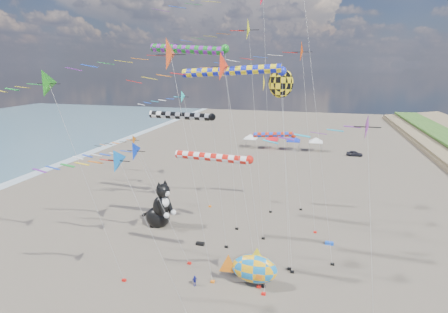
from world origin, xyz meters
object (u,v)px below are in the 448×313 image
object	(u,v)px
fish_inflatable	(254,269)
cat_inflatable	(160,203)
child_blue	(195,281)
child_green	(264,267)
person_adult	(239,265)
parked_car	(354,153)

from	to	relation	value
fish_inflatable	cat_inflatable	bearing A→B (deg)	145.63
fish_inflatable	child_blue	bearing A→B (deg)	-165.71
fish_inflatable	child_green	world-z (taller)	fish_inflatable
person_adult	child_blue	size ratio (longest dim) A/B	1.66
person_adult	child_green	world-z (taller)	person_adult
cat_inflatable	child_green	distance (m)	15.43
fish_inflatable	person_adult	xyz separation A→B (m)	(-1.68, 1.59, -0.90)
cat_inflatable	person_adult	bearing A→B (deg)	-11.28
person_adult	child_blue	distance (m)	4.49
cat_inflatable	child_blue	bearing A→B (deg)	-30.41
parked_car	person_adult	bearing A→B (deg)	166.54
child_green	person_adult	bearing A→B (deg)	-169.52
cat_inflatable	parked_car	world-z (taller)	cat_inflatable
child_blue	parked_car	distance (m)	55.38
child_green	child_blue	bearing A→B (deg)	-154.61
child_blue	fish_inflatable	bearing A→B (deg)	-36.25
cat_inflatable	fish_inflatable	distance (m)	15.97
cat_inflatable	fish_inflatable	xyz separation A→B (m)	(13.14, -8.99, -1.26)
fish_inflatable	parked_car	xyz separation A→B (m)	(13.02, 51.04, -1.17)
child_blue	parked_car	size ratio (longest dim) A/B	0.30
child_blue	parked_car	xyz separation A→B (m)	(18.12, 52.34, 0.06)
cat_inflatable	fish_inflatable	bearing A→B (deg)	-12.82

